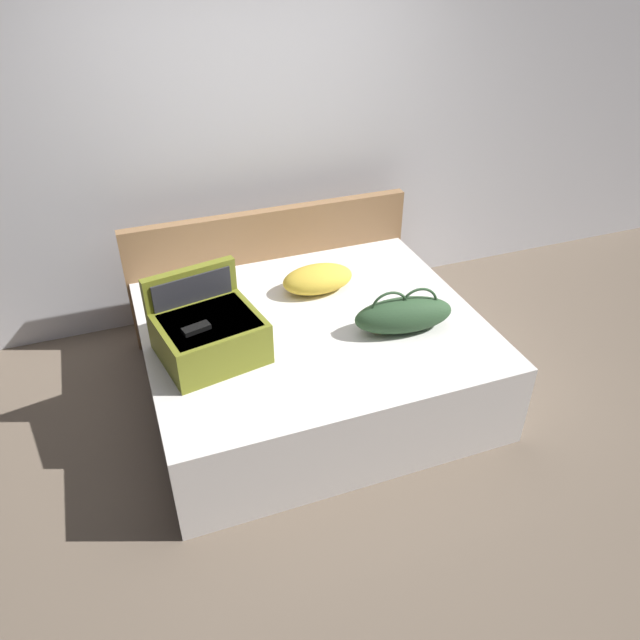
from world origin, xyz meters
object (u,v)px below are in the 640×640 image
Objects in this scene: bed at (313,358)px; hard_case_large at (209,332)px; duffel_bag at (404,315)px; pillow_near_headboard at (318,279)px.

hard_case_large reaches higher than bed.
pillow_near_headboard is (-0.32, 0.60, -0.02)m from duffel_bag.
bed is 0.77m from hard_case_large.
hard_case_large is (-0.64, -0.10, 0.42)m from bed.
hard_case_large is 1.13m from duffel_bag.
hard_case_large is 1.32× the size of pillow_near_headboard.
bed is at bearing 151.59° from duffel_bag.
hard_case_large reaches higher than pillow_near_headboard.
pillow_near_headboard is (0.16, 0.34, 0.36)m from bed.
pillow_near_headboard reaches higher than bed.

